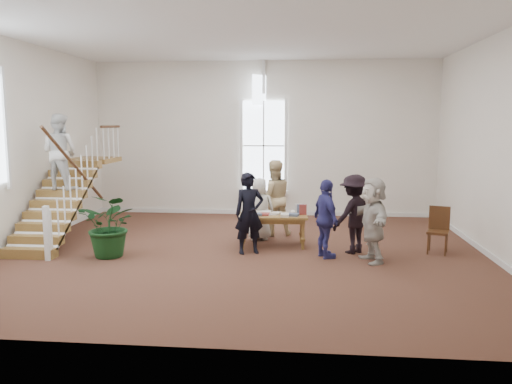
# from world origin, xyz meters

# --- Properties ---
(ground) EXTENTS (10.00, 10.00, 0.00)m
(ground) POSITION_xyz_m (0.00, 0.00, 0.00)
(ground) COLOR #4D2A1E
(ground) RESTS_ON ground
(room_shell) EXTENTS (10.49, 10.00, 10.00)m
(room_shell) POSITION_xyz_m (-0.00, 4.39, 0.40)
(room_shell) COLOR white
(room_shell) RESTS_ON ground
(staircase) EXTENTS (1.10, 4.10, 2.92)m
(staircase) POSITION_xyz_m (-4.34, 0.75, 1.62)
(staircase) COLOR brown
(staircase) RESTS_ON ground
(library_table) EXTENTS (1.55, 0.85, 0.77)m
(library_table) POSITION_xyz_m (0.52, 0.64, 0.63)
(library_table) COLOR brown
(library_table) RESTS_ON ground
(police_officer) EXTENTS (0.73, 0.60, 1.70)m
(police_officer) POSITION_xyz_m (0.07, -0.00, 0.85)
(police_officer) COLOR black
(police_officer) RESTS_ON ground
(elderly_woman) EXTENTS (0.76, 0.55, 1.46)m
(elderly_woman) POSITION_xyz_m (0.17, 1.25, 0.73)
(elderly_woman) COLOR silver
(elderly_woman) RESTS_ON ground
(person_yellow) EXTENTS (1.05, 0.92, 1.83)m
(person_yellow) POSITION_xyz_m (0.47, 1.75, 0.92)
(person_yellow) COLOR #DDC08A
(person_yellow) RESTS_ON ground
(woman_cluster_a) EXTENTS (0.73, 1.02, 1.60)m
(woman_cluster_a) POSITION_xyz_m (1.65, -0.20, 0.80)
(woman_cluster_a) COLOR navy
(woman_cluster_a) RESTS_ON ground
(woman_cluster_b) EXTENTS (1.21, 1.16, 1.66)m
(woman_cluster_b) POSITION_xyz_m (2.25, 0.25, 0.83)
(woman_cluster_b) COLOR black
(woman_cluster_b) RESTS_ON ground
(woman_cluster_c) EXTENTS (0.88, 1.63, 1.68)m
(woman_cluster_c) POSITION_xyz_m (2.55, -0.40, 0.84)
(woman_cluster_c) COLOR beige
(woman_cluster_c) RESTS_ON ground
(floor_plant) EXTENTS (1.32, 1.19, 1.31)m
(floor_plant) POSITION_xyz_m (-2.70, -0.55, 0.66)
(floor_plant) COLOR #113816
(floor_plant) RESTS_ON ground
(side_chair) EXTENTS (0.54, 0.54, 0.98)m
(side_chair) POSITION_xyz_m (4.03, 0.43, 0.54)
(side_chair) COLOR #3C1B10
(side_chair) RESTS_ON ground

